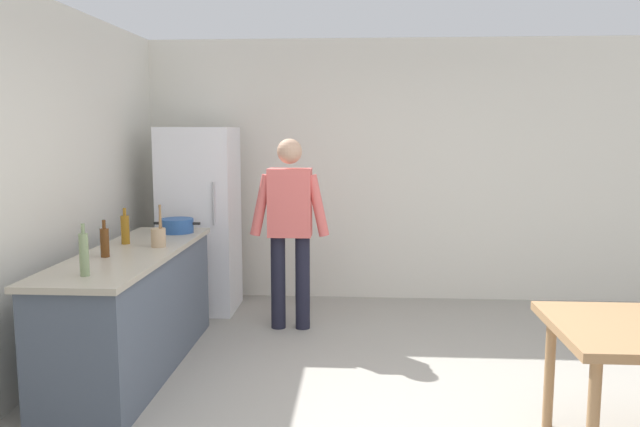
% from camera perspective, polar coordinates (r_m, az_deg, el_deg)
% --- Properties ---
extents(ground_plane, '(14.00, 14.00, 0.00)m').
position_cam_1_polar(ground_plane, '(4.03, 8.51, -18.60)').
color(ground_plane, '#9E998E').
extents(wall_back, '(6.40, 0.12, 2.70)m').
position_cam_1_polar(wall_back, '(6.63, 6.56, 3.88)').
color(wall_back, silver).
rests_on(wall_back, ground_plane).
extents(wall_left, '(0.12, 5.60, 2.70)m').
position_cam_1_polar(wall_left, '(4.45, -26.98, 1.30)').
color(wall_left, silver).
rests_on(wall_left, ground_plane).
extents(kitchen_counter, '(0.64, 2.20, 0.90)m').
position_cam_1_polar(kitchen_counter, '(4.89, -16.57, -8.41)').
color(kitchen_counter, '#4C5666').
rests_on(kitchen_counter, ground_plane).
extents(refrigerator, '(0.70, 0.67, 1.80)m').
position_cam_1_polar(refrigerator, '(6.27, -10.84, -0.56)').
color(refrigerator, white).
rests_on(refrigerator, ground_plane).
extents(person, '(0.70, 0.22, 1.70)m').
position_cam_1_polar(person, '(5.54, -2.75, -0.66)').
color(person, '#1E1E2D').
rests_on(person, ground_plane).
extents(cooking_pot, '(0.40, 0.28, 0.12)m').
position_cam_1_polar(cooking_pot, '(5.51, -12.85, -1.08)').
color(cooking_pot, '#285193').
rests_on(cooking_pot, kitchen_counter).
extents(utensil_jar, '(0.11, 0.11, 0.32)m').
position_cam_1_polar(utensil_jar, '(4.87, -14.46, -2.03)').
color(utensil_jar, tan).
rests_on(utensil_jar, kitchen_counter).
extents(bottle_oil_amber, '(0.06, 0.06, 0.28)m').
position_cam_1_polar(bottle_oil_amber, '(5.06, -17.27, -1.36)').
color(bottle_oil_amber, '#996619').
rests_on(bottle_oil_amber, kitchen_counter).
extents(bottle_vinegar_tall, '(0.06, 0.06, 0.32)m').
position_cam_1_polar(bottle_vinegar_tall, '(4.03, -20.63, -3.44)').
color(bottle_vinegar_tall, gray).
rests_on(bottle_vinegar_tall, kitchen_counter).
extents(bottle_beer_brown, '(0.06, 0.06, 0.26)m').
position_cam_1_polar(bottle_beer_brown, '(4.59, -18.97, -2.46)').
color(bottle_beer_brown, '#5B3314').
rests_on(bottle_beer_brown, kitchen_counter).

